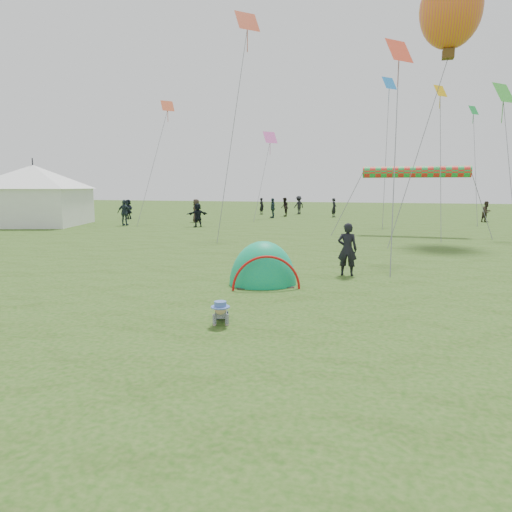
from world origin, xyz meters
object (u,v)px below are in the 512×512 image
(popup_tent, at_px, (263,284))
(event_marquee, at_px, (35,193))
(crawling_toddler, at_px, (221,311))
(standing_adult, at_px, (347,249))
(balloon_kite, at_px, (451,14))

(popup_tent, distance_m, event_marquee, 25.25)
(crawling_toddler, distance_m, standing_adult, 6.10)
(popup_tent, relative_size, standing_adult, 1.50)
(crawling_toddler, xyz_separation_m, standing_adult, (1.96, 5.75, 0.55))
(popup_tent, height_order, standing_adult, standing_adult)
(crawling_toddler, xyz_separation_m, balloon_kite, (5.64, 17.49, 10.85))
(event_marquee, bearing_deg, standing_adult, -46.03)
(popup_tent, bearing_deg, standing_adult, 19.17)
(popup_tent, xyz_separation_m, balloon_kite, (5.82, 13.68, 11.11))
(popup_tent, bearing_deg, crawling_toddler, -110.25)
(balloon_kite, bearing_deg, popup_tent, -113.04)
(event_marquee, relative_size, balloon_kite, 1.56)
(event_marquee, distance_m, balloon_kite, 27.85)
(event_marquee, height_order, balloon_kite, balloon_kite)
(standing_adult, bearing_deg, crawling_toddler, 72.33)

